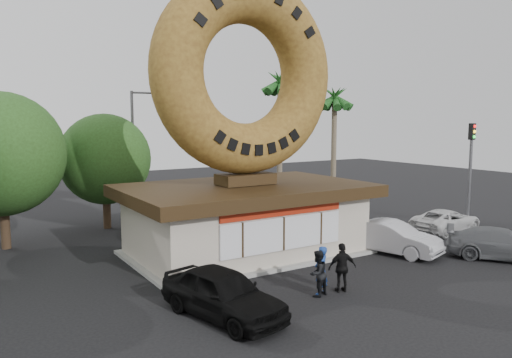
{
  "coord_description": "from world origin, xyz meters",
  "views": [
    {
      "loc": [
        -11.82,
        -13.74,
        6.33
      ],
      "look_at": [
        -0.68,
        4.0,
        3.79
      ],
      "focal_mm": 35.0,
      "sensor_mm": 36.0,
      "label": 1
    }
  ],
  "objects": [
    {
      "name": "person_right",
      "position": [
        0.29,
        -0.4,
        0.91
      ],
      "size": [
        1.15,
        0.77,
        1.82
      ],
      "primitive_type": "imported",
      "rotation": [
        0.0,
        0.0,
        2.81
      ],
      "color": "black",
      "rests_on": "ground"
    },
    {
      "name": "car_black",
      "position": [
        -4.56,
        -0.19,
        0.8
      ],
      "size": [
        2.9,
        5.01,
        1.6
      ],
      "primitive_type": "imported",
      "rotation": [
        0.0,
        0.0,
        0.22
      ],
      "color": "black",
      "rests_on": "ground"
    },
    {
      "name": "street_lamp",
      "position": [
        -1.86,
        16.0,
        4.48
      ],
      "size": [
        2.11,
        0.2,
        8.0
      ],
      "color": "#59595E",
      "rests_on": "ground"
    },
    {
      "name": "car_grey",
      "position": [
        9.33,
        -1.05,
        0.7
      ],
      "size": [
        4.41,
        5.02,
        1.39
      ],
      "primitive_type": "imported",
      "rotation": [
        0.0,
        0.0,
        0.63
      ],
      "color": "#5C5E62",
      "rests_on": "ground"
    },
    {
      "name": "donut_shop",
      "position": [
        0.0,
        5.98,
        1.77
      ],
      "size": [
        11.2,
        7.2,
        3.8
      ],
      "color": "beige",
      "rests_on": "ground"
    },
    {
      "name": "palm_near",
      "position": [
        7.5,
        14.0,
        8.41
      ],
      "size": [
        2.6,
        2.6,
        9.75
      ],
      "color": "#726651",
      "rests_on": "ground"
    },
    {
      "name": "tree_west",
      "position": [
        -9.5,
        13.0,
        4.64
      ],
      "size": [
        6.0,
        6.0,
        7.65
      ],
      "color": "#473321",
      "rests_on": "ground"
    },
    {
      "name": "tree_mid",
      "position": [
        -4.0,
        15.0,
        4.02
      ],
      "size": [
        5.2,
        5.2,
        6.63
      ],
      "color": "#473321",
      "rests_on": "ground"
    },
    {
      "name": "car_white",
      "position": [
        11.91,
        3.9,
        0.63
      ],
      "size": [
        4.72,
        2.5,
        1.26
      ],
      "primitive_type": "imported",
      "rotation": [
        0.0,
        0.0,
        1.66
      ],
      "color": "silver",
      "rests_on": "ground"
    },
    {
      "name": "person_center",
      "position": [
        -0.77,
        -0.28,
        0.84
      ],
      "size": [
        0.96,
        0.84,
        1.68
      ],
      "primitive_type": "imported",
      "rotation": [
        0.0,
        0.0,
        3.43
      ],
      "color": "black",
      "rests_on": "ground"
    },
    {
      "name": "palm_far",
      "position": [
        11.0,
        12.5,
        7.48
      ],
      "size": [
        2.6,
        2.6,
        8.75
      ],
      "color": "#726651",
      "rests_on": "ground"
    },
    {
      "name": "traffic_signal",
      "position": [
        14.0,
        3.99,
        3.87
      ],
      "size": [
        0.3,
        0.38,
        6.07
      ],
      "color": "#59595E",
      "rests_on": "ground"
    },
    {
      "name": "giant_donut",
      "position": [
        0.0,
        6.0,
        8.33
      ],
      "size": [
        9.06,
        2.31,
        9.06
      ],
      "primitive_type": "torus",
      "rotation": [
        1.57,
        0.0,
        0.0
      ],
      "color": "olive",
      "rests_on": "donut_shop"
    },
    {
      "name": "person_left",
      "position": [
        -0.53,
        -0.19,
        0.89
      ],
      "size": [
        0.75,
        0.61,
        1.77
      ],
      "primitive_type": "imported",
      "rotation": [
        0.0,
        0.0,
        3.47
      ],
      "color": "navy",
      "rests_on": "ground"
    },
    {
      "name": "ground",
      "position": [
        0.0,
        0.0,
        0.0
      ],
      "size": [
        90.0,
        90.0,
        0.0
      ],
      "primitive_type": "plane",
      "color": "black",
      "rests_on": "ground"
    },
    {
      "name": "car_silver",
      "position": [
        5.86,
        2.36,
        0.76
      ],
      "size": [
        2.87,
        4.86,
        1.51
      ],
      "primitive_type": "imported",
      "rotation": [
        0.0,
        0.0,
        0.3
      ],
      "color": "#9F9FA4",
      "rests_on": "ground"
    }
  ]
}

